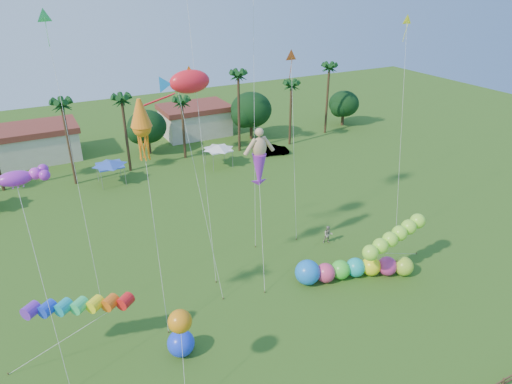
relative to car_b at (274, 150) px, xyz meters
name	(u,v)px	position (x,y,z in m)	size (l,w,h in m)	color
ground	(327,375)	(-16.71, -36.25, -0.69)	(160.00, 160.00, 0.00)	#285116
tree_line	(167,124)	(-13.14, 7.75, 3.59)	(69.46, 8.91, 11.00)	#3A2819
buildings_row	(112,135)	(-19.80, 13.75, 1.31)	(35.00, 7.00, 4.00)	beige
tent_row	(111,165)	(-22.71, 0.08, 2.06)	(31.00, 4.00, 0.60)	white
car_b	(274,150)	(0.00, 0.00, 0.00)	(1.45, 4.17, 1.37)	#4C4C54
spectator_b	(328,235)	(-7.20, -23.04, 0.23)	(0.89, 0.69, 1.83)	gray
caterpillar_inflatable	(350,269)	(-8.86, -28.48, 0.21)	(10.21, 5.03, 2.13)	#E33B6E
blue_ball	(181,343)	(-24.47, -30.02, 0.24)	(1.86, 1.86, 1.86)	#1C3CFE
rainbow_tube	(100,309)	(-28.93, -27.38, 2.98)	(9.35, 4.02, 4.12)	red
green_worm	(370,253)	(-8.15, -29.92, 2.48)	(10.77, 2.27, 3.96)	#9CFA37
orange_ball_kite	(180,321)	(-25.16, -32.81, 4.63)	(1.62, 2.73, 6.04)	orange
merman_kite	(259,161)	(-14.44, -22.49, 8.99)	(2.95, 5.30, 12.09)	tan
fish_kite	(190,82)	(-19.40, -20.79, 15.67)	(4.90, 6.66, 17.33)	#FC1C29
squid_kite	(142,128)	(-23.83, -23.02, 13.41)	(1.62, 5.46, 16.18)	orange
lobster_kite	(15,179)	(-31.95, -26.28, 12.57)	(3.58, 4.82, 13.89)	purple
delta_kite_red	(291,59)	(-8.76, -17.83, 16.01)	(1.49, 3.54, 17.57)	#CB4B16
delta_kite_yellow	(407,27)	(-0.36, -22.76, 18.75)	(1.25, 3.26, 20.50)	#FDF819
delta_kite_green	(46,25)	(-28.35, -19.05, 19.89)	(1.16, 4.35, 21.63)	#30CF58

